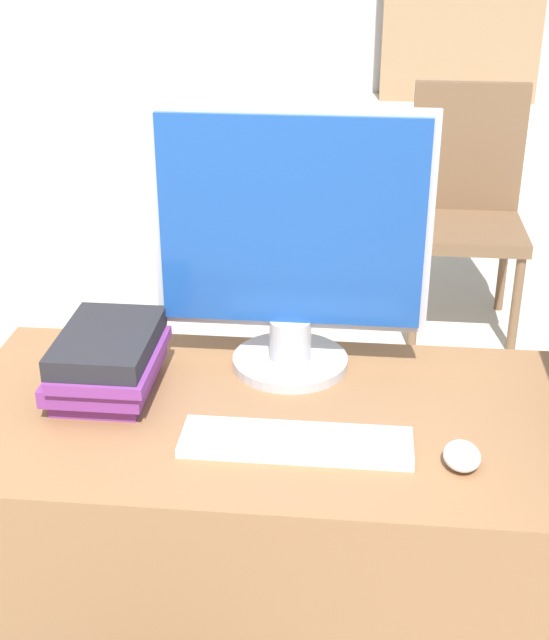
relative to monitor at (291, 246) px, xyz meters
name	(u,v)px	position (x,y,z in m)	size (l,w,h in m)	color
desk	(271,567)	(-0.02, -0.18, -0.62)	(1.19, 0.60, 0.73)	#8C603D
monitor	(291,246)	(0.00, 0.00, 0.00)	(0.53, 0.23, 0.52)	#B7B7BC
keyboard	(296,442)	(0.04, -0.29, -0.25)	(0.40, 0.12, 0.02)	silver
mouse	(462,456)	(0.31, -0.32, -0.24)	(0.06, 0.08, 0.04)	white
book_stack	(107,362)	(-0.34, -0.14, -0.19)	(0.20, 0.27, 0.12)	#7A3384
far_chair	(466,199)	(0.54, 1.83, -0.48)	(0.44, 0.44, 0.94)	brown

